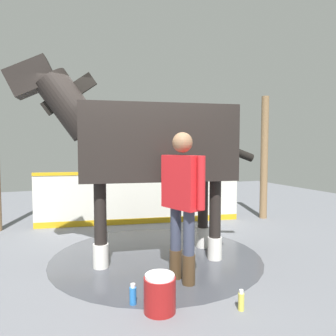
{
  "coord_description": "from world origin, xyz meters",
  "views": [
    {
      "loc": [
        4.23,
        -1.1,
        1.57
      ],
      "look_at": [
        0.49,
        0.31,
        1.31
      ],
      "focal_mm": 33.37,
      "sensor_mm": 36.0,
      "label": 1
    }
  ],
  "objects_px": {
    "horse": "(148,145)",
    "bottle_spray": "(133,295)",
    "handler": "(182,195)",
    "bottle_shampoo": "(241,301)",
    "wash_bucket": "(160,293)"
  },
  "relations": [
    {
      "from": "horse",
      "to": "bottle_spray",
      "type": "relative_size",
      "value": 16.21
    },
    {
      "from": "handler",
      "to": "bottle_shampoo",
      "type": "bearing_deg",
      "value": -90.36
    },
    {
      "from": "horse",
      "to": "handler",
      "type": "xyz_separation_m",
      "value": [
        0.92,
        0.13,
        -0.59
      ]
    },
    {
      "from": "horse",
      "to": "wash_bucket",
      "type": "bearing_deg",
      "value": 86.27
    },
    {
      "from": "horse",
      "to": "bottle_spray",
      "type": "height_order",
      "value": "horse"
    },
    {
      "from": "horse",
      "to": "bottle_shampoo",
      "type": "xyz_separation_m",
      "value": [
        1.73,
        0.4,
        -1.51
      ]
    },
    {
      "from": "horse",
      "to": "handler",
      "type": "distance_m",
      "value": 1.1
    },
    {
      "from": "bottle_shampoo",
      "to": "horse",
      "type": "bearing_deg",
      "value": -166.91
    },
    {
      "from": "horse",
      "to": "wash_bucket",
      "type": "xyz_separation_m",
      "value": [
        1.48,
        -0.34,
        -1.43
      ]
    },
    {
      "from": "bottle_shampoo",
      "to": "bottle_spray",
      "type": "distance_m",
      "value": 1.06
    },
    {
      "from": "wash_bucket",
      "to": "bottle_shampoo",
      "type": "bearing_deg",
      "value": 71.24
    },
    {
      "from": "bottle_shampoo",
      "to": "bottle_spray",
      "type": "bearing_deg",
      "value": -116.86
    },
    {
      "from": "horse",
      "to": "bottle_spray",
      "type": "bearing_deg",
      "value": 75.68
    },
    {
      "from": "handler",
      "to": "bottle_spray",
      "type": "bearing_deg",
      "value": -172.78
    },
    {
      "from": "bottle_shampoo",
      "to": "handler",
      "type": "bearing_deg",
      "value": -161.45
    }
  ]
}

